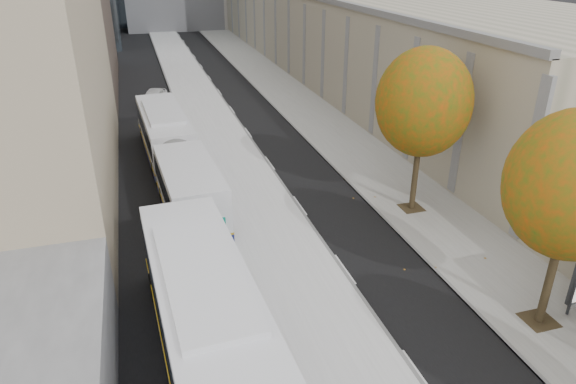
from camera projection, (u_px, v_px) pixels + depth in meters
name	position (u px, v px, depth m)	size (l,w,h in m)	color
bus_platform	(219.00, 139.00, 35.02)	(4.25, 150.00, 0.15)	silver
sidewalk	(329.00, 129.00, 37.11)	(4.75, 150.00, 0.08)	gray
building_tan	(333.00, 19.00, 63.47)	(18.00, 92.00, 8.00)	gray
tree_c	(574.00, 186.00, 15.70)	(4.20, 4.20, 7.28)	#2C2315
tree_d	(424.00, 103.00, 23.40)	(4.40, 4.40, 7.60)	#2C2315
bus_far	(174.00, 153.00, 28.51)	(3.41, 17.07, 2.83)	silver
distant_car	(154.00, 98.00, 42.38)	(1.67, 4.14, 1.41)	silver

